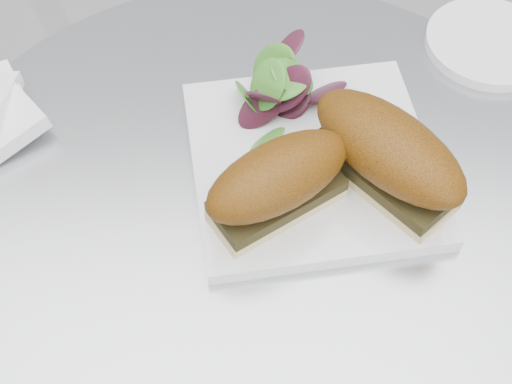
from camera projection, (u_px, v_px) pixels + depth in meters
table at (256, 319)px, 0.90m from camera, size 0.70×0.70×0.73m
plate at (311, 162)px, 0.72m from camera, size 0.27×0.27×0.02m
sandwich_left at (278, 182)px, 0.65m from camera, size 0.16×0.13×0.08m
sandwich_right at (388, 153)px, 0.67m from camera, size 0.17×0.18×0.08m
salad at (275, 89)px, 0.74m from camera, size 0.13×0.13×0.05m
saucer at (489, 43)px, 0.83m from camera, size 0.15×0.15×0.01m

